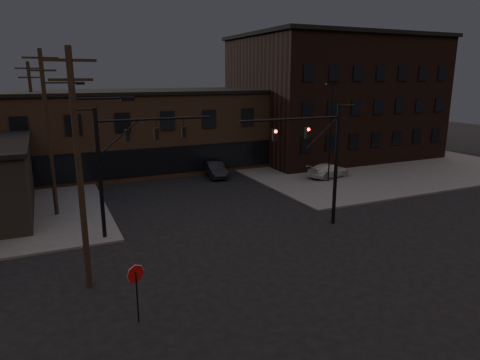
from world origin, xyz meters
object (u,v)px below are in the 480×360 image
Objects in this scene: stop_sign at (136,280)px; traffic_signal_near at (322,153)px; traffic_signal_far at (121,157)px; parked_car_lot_b at (329,170)px; parked_car_lot_a at (293,158)px; car_crossing at (215,169)px.

traffic_signal_near is at bearing 25.90° from stop_sign.
stop_sign is (-1.28, -9.99, -3.17)m from traffic_signal_far.
parked_car_lot_b is at bearing 38.20° from stop_sign.
parked_car_lot_a is 9.92m from car_crossing.
traffic_signal_near reaches higher than car_crossing.
parked_car_lot_b is 11.10m from car_crossing.
car_crossing is at bearing 61.60° from stop_sign.
car_crossing is at bearing 51.10° from parked_car_lot_b.
parked_car_lot_a is (20.78, 14.08, -4.17)m from traffic_signal_far.
traffic_signal_far reaches higher than parked_car_lot_b.
parked_car_lot_a reaches higher than parked_car_lot_b.
parked_car_lot_b is (-0.11, -6.79, -0.02)m from parked_car_lot_a.
stop_sign is at bearing -97.32° from traffic_signal_far.
traffic_signal_near is 12.57m from traffic_signal_far.
traffic_signal_far is 1.76× the size of car_crossing.
parked_car_lot_b is at bearing 51.47° from traffic_signal_near.
parked_car_lot_a is 6.79m from parked_car_lot_b.
traffic_signal_far is 10.55m from stop_sign.
traffic_signal_far is at bearing -123.57° from car_crossing.
traffic_signal_near is 3.23× the size of stop_sign.
car_crossing is (-1.11, 16.17, -4.18)m from traffic_signal_near.
traffic_signal_far is at bearing 163.83° from traffic_signal_near.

